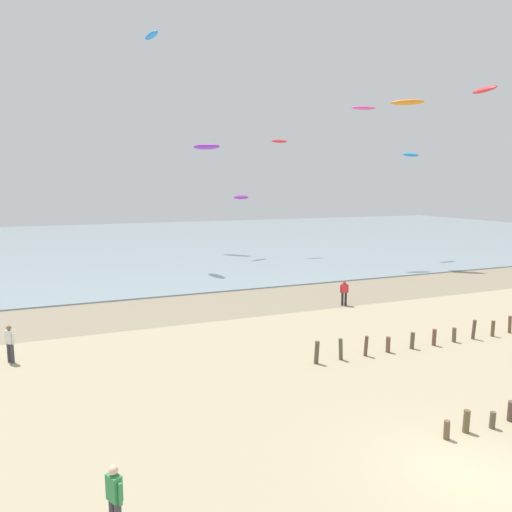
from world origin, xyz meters
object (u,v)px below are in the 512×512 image
(person_trailing_behind, at_px, (115,498))
(kite_aloft_4, at_px, (206,147))
(person_right_flank, at_px, (344,292))
(person_by_waterline, at_px, (10,343))
(kite_aloft_5, at_px, (411,155))
(kite_aloft_8, at_px, (241,197))
(kite_aloft_7, at_px, (279,141))
(kite_aloft_1, at_px, (363,108))
(kite_aloft_0, at_px, (485,90))
(kite_aloft_3, at_px, (407,102))
(kite_aloft_6, at_px, (151,35))

(person_trailing_behind, relative_size, kite_aloft_4, 0.48)
(person_right_flank, bearing_deg, person_trailing_behind, -135.31)
(person_by_waterline, xyz_separation_m, kite_aloft_5, (37.50, 18.85, 10.29))
(kite_aloft_8, bearing_deg, kite_aloft_5, -47.00)
(kite_aloft_5, bearing_deg, kite_aloft_7, 141.63)
(person_trailing_behind, xyz_separation_m, kite_aloft_1, (26.74, 29.81, 14.40))
(kite_aloft_4, bearing_deg, kite_aloft_0, 163.32)
(kite_aloft_3, relative_size, kite_aloft_8, 1.40)
(kite_aloft_6, height_order, kite_aloft_7, kite_aloft_6)
(kite_aloft_1, bearing_deg, kite_aloft_3, 178.35)
(kite_aloft_4, distance_m, kite_aloft_5, 23.01)
(kite_aloft_8, bearing_deg, kite_aloft_0, -87.31)
(kite_aloft_4, relative_size, kite_aloft_8, 1.58)
(kite_aloft_6, bearing_deg, kite_aloft_0, 37.54)
(kite_aloft_1, height_order, kite_aloft_8, kite_aloft_1)
(kite_aloft_6, bearing_deg, person_trailing_behind, -19.94)
(person_trailing_behind, bearing_deg, kite_aloft_8, 65.74)
(person_by_waterline, xyz_separation_m, kite_aloft_3, (34.19, 15.71, 15.01))
(kite_aloft_3, distance_m, kite_aloft_5, 6.57)
(kite_aloft_1, distance_m, kite_aloft_6, 21.30)
(person_right_flank, distance_m, kite_aloft_4, 31.01)
(person_right_flank, bearing_deg, kite_aloft_4, 91.74)
(kite_aloft_3, bearing_deg, kite_aloft_0, -63.76)
(kite_aloft_8, bearing_deg, person_right_flank, -117.87)
(kite_aloft_4, xyz_separation_m, kite_aloft_7, (7.05, -5.07, 0.45))
(person_right_flank, height_order, kite_aloft_8, kite_aloft_8)
(kite_aloft_3, xyz_separation_m, kite_aloft_6, (-22.93, 8.92, 6.05))
(person_by_waterline, height_order, kite_aloft_7, kite_aloft_7)
(kite_aloft_0, distance_m, kite_aloft_8, 25.49)
(kite_aloft_0, distance_m, kite_aloft_5, 16.04)
(kite_aloft_4, xyz_separation_m, kite_aloft_8, (1.93, -6.36, -5.77))
(person_right_flank, relative_size, kite_aloft_8, 0.76)
(kite_aloft_1, bearing_deg, kite_aloft_0, 112.61)
(kite_aloft_3, bearing_deg, kite_aloft_7, 164.95)
(person_right_flank, distance_m, kite_aloft_3, 24.42)
(person_trailing_behind, xyz_separation_m, kite_aloft_3, (30.98, 28.62, 15.01))
(kite_aloft_5, bearing_deg, kite_aloft_4, 141.13)
(kite_aloft_5, bearing_deg, kite_aloft_3, -140.41)
(kite_aloft_6, bearing_deg, kite_aloft_1, 59.70)
(person_right_flank, relative_size, kite_aloft_3, 0.54)
(kite_aloft_0, xyz_separation_m, kite_aloft_7, (-6.16, 22.62, -2.00))
(person_by_waterline, relative_size, kite_aloft_3, 0.54)
(kite_aloft_6, bearing_deg, kite_aloft_4, 127.05)
(kite_aloft_4, bearing_deg, person_right_flank, 139.56)
(person_right_flank, xyz_separation_m, kite_aloft_3, (14.67, 12.48, 15.01))
(kite_aloft_0, bearing_deg, kite_aloft_7, 18.51)
(person_trailing_behind, bearing_deg, kite_aloft_5, 42.82)
(kite_aloft_0, distance_m, kite_aloft_4, 30.77)
(person_right_flank, xyz_separation_m, kite_aloft_7, (6.17, 23.70, 11.98))
(kite_aloft_7, bearing_deg, kite_aloft_6, 9.56)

